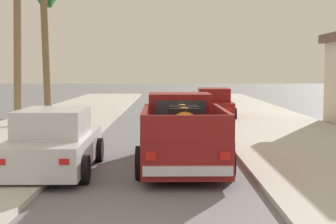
{
  "coord_description": "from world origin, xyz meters",
  "views": [
    {
      "loc": [
        0.32,
        -5.52,
        2.48
      ],
      "look_at": [
        0.27,
        9.14,
        1.2
      ],
      "focal_mm": 52.46,
      "sensor_mm": 36.0,
      "label": 1
    }
  ],
  "objects": [
    {
      "name": "sidewalk_left",
      "position": [
        -4.81,
        12.0,
        0.06
      ],
      "size": [
        5.13,
        60.0,
        0.12
      ],
      "primitive_type": "cube",
      "color": "beige",
      "rests_on": "ground"
    },
    {
      "name": "sidewalk_right",
      "position": [
        4.81,
        12.0,
        0.06
      ],
      "size": [
        5.13,
        60.0,
        0.12
      ],
      "primitive_type": "cube",
      "color": "beige",
      "rests_on": "ground"
    },
    {
      "name": "curb_left",
      "position": [
        -3.65,
        12.0,
        0.05
      ],
      "size": [
        0.16,
        60.0,
        0.1
      ],
      "primitive_type": "cube",
      "color": "silver",
      "rests_on": "ground"
    },
    {
      "name": "curb_right",
      "position": [
        3.65,
        12.0,
        0.05
      ],
      "size": [
        0.16,
        60.0,
        0.1
      ],
      "primitive_type": "cube",
      "color": "silver",
      "rests_on": "ground"
    },
    {
      "name": "pickup_truck",
      "position": [
        0.68,
        6.97,
        0.81
      ],
      "size": [
        2.28,
        5.24,
        1.8
      ],
      "color": "maroon",
      "rests_on": "ground"
    },
    {
      "name": "car_right_near",
      "position": [
        2.62,
        19.1,
        0.71
      ],
      "size": [
        2.12,
        4.3,
        1.54
      ],
      "color": "maroon",
      "rests_on": "ground"
    },
    {
      "name": "car_left_mid",
      "position": [
        -2.42,
        6.18,
        0.71
      ],
      "size": [
        2.09,
        4.29,
        1.54
      ],
      "color": "silver",
      "rests_on": "ground"
    },
    {
      "name": "palm_tree_right_fore",
      "position": [
        -6.39,
        21.19,
        6.16
      ],
      "size": [
        3.71,
        3.82,
        7.57
      ],
      "color": "brown",
      "rests_on": "ground"
    }
  ]
}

